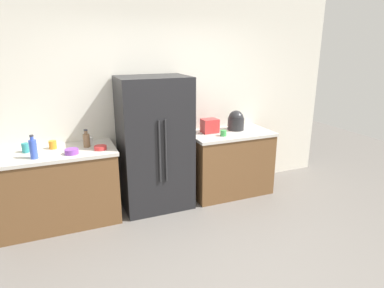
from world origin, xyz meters
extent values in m
plane|color=slate|center=(0.00, 0.00, 0.00)|extent=(11.05, 11.05, 0.00)
cube|color=silver|center=(0.00, 1.87, 1.44)|extent=(5.53, 0.10, 2.88)
cube|color=brown|center=(-1.36, 1.48, 0.44)|extent=(1.34, 0.66, 0.88)
cube|color=beige|center=(-1.36, 1.48, 0.90)|extent=(1.37, 0.69, 0.04)
cube|color=brown|center=(0.96, 1.48, 0.44)|extent=(1.15, 0.66, 0.88)
cube|color=beige|center=(0.96, 1.48, 0.90)|extent=(1.18, 0.69, 0.04)
cube|color=black|center=(-0.15, 1.48, 0.87)|extent=(0.89, 0.64, 1.74)
cylinder|color=#262628|center=(-0.19, 1.15, 0.87)|extent=(0.02, 0.02, 0.78)
cylinder|color=#262628|center=(-0.11, 1.15, 0.87)|extent=(0.02, 0.02, 0.78)
cube|color=red|center=(0.68, 1.58, 1.01)|extent=(0.23, 0.18, 0.19)
cylinder|color=#262628|center=(1.10, 1.57, 1.00)|extent=(0.24, 0.24, 0.17)
sphere|color=#262628|center=(1.10, 1.57, 1.09)|extent=(0.22, 0.22, 0.22)
cylinder|color=brown|center=(-0.99, 1.53, 0.99)|extent=(0.08, 0.08, 0.16)
cylinder|color=brown|center=(-0.99, 1.53, 1.10)|extent=(0.04, 0.04, 0.04)
cylinder|color=#333338|center=(-0.99, 1.53, 1.13)|extent=(0.05, 0.05, 0.02)
cylinder|color=blue|center=(-1.57, 1.31, 1.02)|extent=(0.08, 0.08, 0.21)
cylinder|color=blue|center=(-1.57, 1.31, 1.14)|extent=(0.04, 0.04, 0.04)
cylinder|color=#333338|center=(-1.57, 1.31, 1.17)|extent=(0.04, 0.04, 0.02)
cylinder|color=teal|center=(-1.67, 1.58, 0.97)|extent=(0.08, 0.08, 0.11)
cylinder|color=green|center=(0.77, 1.34, 0.95)|extent=(0.08, 0.08, 0.08)
cylinder|color=white|center=(-0.95, 1.63, 0.96)|extent=(0.07, 0.07, 0.09)
cylinder|color=orange|center=(-1.38, 1.61, 0.96)|extent=(0.09, 0.09, 0.10)
cylinder|color=purple|center=(-1.18, 1.31, 0.94)|extent=(0.15, 0.15, 0.06)
cylinder|color=red|center=(-0.86, 1.36, 0.94)|extent=(0.15, 0.15, 0.05)
camera|label=1|loc=(-1.28, -2.49, 2.11)|focal=30.80mm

